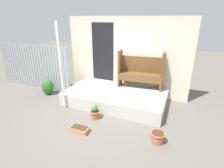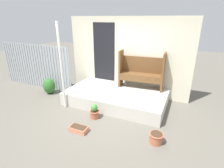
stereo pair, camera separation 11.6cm
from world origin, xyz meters
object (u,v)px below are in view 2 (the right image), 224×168
flower_pot_left (94,112)px  planter_box_rect (79,129)px  shrub_by_fence (49,86)px  flower_pot_middle (156,138)px  support_post (61,68)px  bench (141,70)px

flower_pot_left → planter_box_rect: (-0.05, -0.68, -0.12)m
planter_box_rect → shrub_by_fence: 2.66m
flower_pot_middle → planter_box_rect: bearing=-169.4°
support_post → planter_box_rect: (1.05, -0.85, -1.17)m
support_post → flower_pot_left: 1.54m
flower_pot_left → planter_box_rect: size_ratio=0.93×
support_post → flower_pot_left: support_post is taller
flower_pot_middle → planter_box_rect: size_ratio=0.71×
bench → flower_pot_middle: bearing=-69.9°
bench → flower_pot_left: 2.04m
planter_box_rect → shrub_by_fence: shrub_by_fence is taller
flower_pot_left → flower_pot_middle: 1.75m
flower_pot_left → flower_pot_middle: flower_pot_left is taller
flower_pot_left → planter_box_rect: flower_pot_left is taller
bench → flower_pot_middle: (0.93, -2.06, -0.85)m
flower_pot_middle → bench: bearing=114.3°
support_post → flower_pot_left: bearing=-8.6°
bench → flower_pot_middle: size_ratio=4.56×
bench → planter_box_rect: bearing=-113.5°
shrub_by_fence → flower_pot_middle: bearing=-15.9°
flower_pot_left → flower_pot_middle: bearing=-11.5°
bench → shrub_by_fence: size_ratio=2.59×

